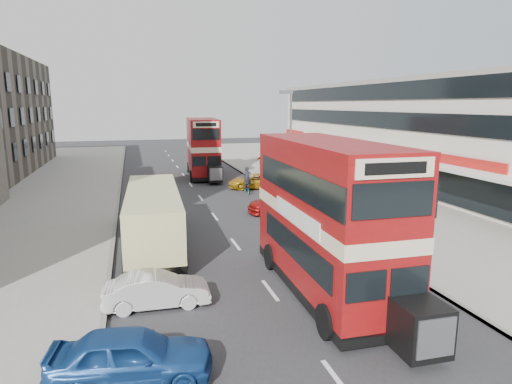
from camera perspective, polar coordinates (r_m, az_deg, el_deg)
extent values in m
plane|color=#28282B|center=(15.94, 4.05, -15.34)|extent=(160.00, 160.00, 0.00)
cube|color=#28282B|center=(34.50, -7.15, -0.76)|extent=(12.00, 90.00, 0.01)
cube|color=gray|center=(38.08, 11.00, 0.36)|extent=(12.00, 90.00, 0.15)
cube|color=gray|center=(34.87, -27.04, -1.67)|extent=(12.00, 90.00, 0.15)
cube|color=gray|center=(34.16, -17.32, -1.19)|extent=(0.20, 90.00, 0.16)
cube|color=gray|center=(35.86, 2.53, -0.11)|extent=(0.20, 90.00, 0.16)
cube|color=beige|center=(43.34, 19.61, 7.12)|extent=(8.00, 46.00, 9.00)
cube|color=black|center=(41.44, 14.75, 3.21)|extent=(0.10, 44.00, 2.40)
cube|color=gray|center=(43.31, 20.02, 13.20)|extent=(8.20, 46.20, 0.40)
cube|color=white|center=(40.85, 13.81, 5.12)|extent=(1.80, 44.00, 0.20)
cylinder|color=slate|center=(33.58, 4.47, 5.87)|extent=(0.16, 0.16, 8.00)
cube|color=slate|center=(33.31, 3.91, 12.72)|extent=(1.00, 0.20, 0.25)
cube|color=black|center=(17.67, 8.77, -11.30)|extent=(2.95, 8.92, 0.39)
cube|color=maroon|center=(17.21, 8.90, -7.20)|extent=(2.93, 8.92, 2.44)
cube|color=beige|center=(16.83, 9.04, -2.72)|extent=(2.97, 8.96, 0.50)
cube|color=maroon|center=(16.56, 9.18, 1.75)|extent=(2.93, 8.92, 2.33)
cube|color=maroon|center=(16.40, 9.32, 6.07)|extent=(2.95, 8.94, 0.28)
cube|color=black|center=(13.70, 20.43, -16.07)|extent=(1.36, 1.35, 1.44)
cube|color=black|center=(44.95, -6.80, 2.53)|extent=(3.41, 8.91, 0.38)
cube|color=maroon|center=(44.77, -6.84, 4.19)|extent=(3.39, 8.91, 2.40)
cube|color=beige|center=(44.62, -6.88, 5.93)|extent=(3.43, 8.95, 0.49)
cube|color=maroon|center=(44.52, -6.92, 7.60)|extent=(3.39, 8.91, 2.29)
cube|color=maroon|center=(44.47, -6.96, 9.19)|extent=(3.41, 8.93, 0.27)
cube|color=black|center=(39.97, -5.28, 2.35)|extent=(1.41, 1.41, 1.42)
cube|color=black|center=(23.42, -12.96, -5.73)|extent=(2.93, 10.20, 0.40)
cube|color=#CAC683|center=(23.11, -13.08, -2.97)|extent=(2.91, 10.20, 2.63)
imported|color=navy|center=(12.65, -15.80, -19.63)|extent=(4.40, 2.26, 1.43)
imported|color=silver|center=(16.53, -12.67, -12.22)|extent=(3.78, 1.41, 1.23)
imported|color=#9F120F|center=(29.56, 3.57, -1.33)|extent=(4.91, 2.10, 1.41)
imported|color=#C78B13|center=(38.01, -0.22, 1.40)|extent=(4.73, 2.60, 1.26)
imported|color=gray|center=(31.84, 9.40, 0.02)|extent=(0.75, 0.75, 1.72)
imported|color=gray|center=(47.18, 0.71, 3.91)|extent=(1.19, 0.66, 1.91)
imported|color=gray|center=(35.99, -1.12, 0.59)|extent=(0.65, 1.81, 0.95)
imported|color=black|center=(35.85, -1.12, 1.82)|extent=(0.67, 0.44, 1.81)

